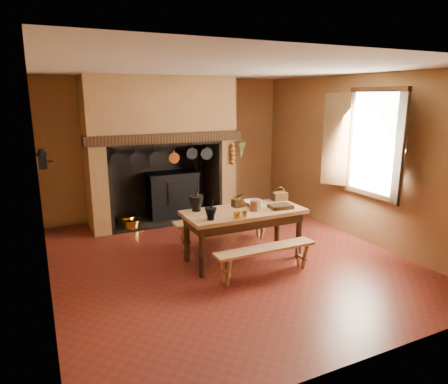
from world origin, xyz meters
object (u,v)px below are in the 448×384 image
at_px(bench_front, 265,254).
at_px(coffee_grinder, 237,202).
at_px(wicker_basket, 279,196).
at_px(mixing_bowl, 254,203).
at_px(work_table, 244,218).
at_px(iron_range, 173,194).

bearing_deg(bench_front, coffee_grinder, 91.29).
bearing_deg(wicker_basket, mixing_bowl, -165.25).
relative_size(coffee_grinder, wicker_basket, 0.79).
relative_size(work_table, coffee_grinder, 9.30).
xyz_separation_m(coffee_grinder, mixing_bowl, (0.29, -0.02, -0.04)).
relative_size(iron_range, mixing_bowl, 5.45).
xyz_separation_m(coffee_grinder, wicker_basket, (0.82, 0.07, -0.00)).
xyz_separation_m(work_table, mixing_bowl, (0.27, 0.18, 0.16)).
bearing_deg(work_table, wicker_basket, 18.55).
distance_m(iron_range, work_table, 2.60).
relative_size(iron_range, work_table, 0.89).
relative_size(work_table, bench_front, 1.21).
height_order(work_table, coffee_grinder, coffee_grinder).
relative_size(coffee_grinder, mixing_bowl, 0.66).
distance_m(iron_range, wicker_basket, 2.57).
distance_m(work_table, wicker_basket, 0.87).
xyz_separation_m(bench_front, wicker_basket, (0.80, 0.91, 0.54)).
distance_m(bench_front, coffee_grinder, 1.00).
bearing_deg(coffee_grinder, mixing_bowl, -8.94).
bearing_deg(mixing_bowl, work_table, -146.67).
bearing_deg(bench_front, wicker_basket, 48.62).
distance_m(coffee_grinder, wicker_basket, 0.82).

